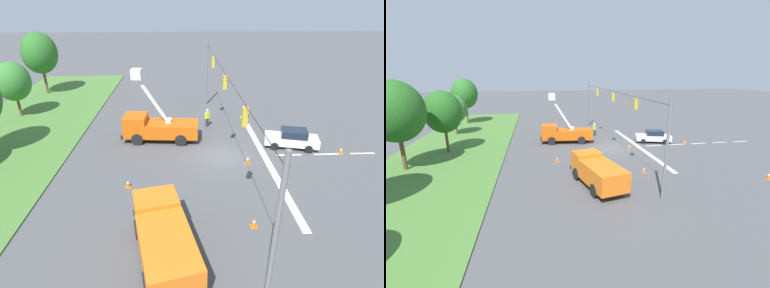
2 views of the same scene
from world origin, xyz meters
TOP-DOWN VIEW (x-y plane):
  - ground_plane at (0.00, 0.00)m, footprint 200.00×200.00m
  - grass_verge at (0.00, 18.00)m, footprint 56.00×12.00m
  - lane_markings at (0.00, -4.96)m, footprint 17.60×15.25m
  - signal_gantry at (-0.04, -0.00)m, footprint 26.20×0.33m
  - tree_centre at (-4.04, 20.51)m, footprint 4.78×4.75m
  - tree_east at (1.12, 18.39)m, footprint 4.09×3.83m
  - tree_far_east at (9.81, 19.83)m, footprint 3.54×3.37m
  - tree_east_end at (18.27, 20.30)m, footprint 4.82×4.12m
  - utility_truck_bucket_lift at (3.32, 5.10)m, footprint 2.78×6.63m
  - utility_truck_support_near at (-10.05, 4.05)m, footprint 6.33×3.58m
  - sedan_white at (1.46, -6.10)m, footprint 2.78×4.60m
  - road_worker at (6.19, 0.52)m, footprint 0.46×0.52m
  - traffic_cone_foreground_left at (-3.97, 6.65)m, footprint 0.36×0.36m
  - traffic_cone_foreground_right at (0.03, -9.66)m, footprint 0.36×0.36m
  - traffic_cone_mid_left at (-1.28, -1.85)m, footprint 0.36×0.36m
  - traffic_cone_mid_right at (-8.14, -0.74)m, footprint 0.36×0.36m
  - traffic_cone_near_bucket at (-11.17, -10.46)m, footprint 0.36×0.36m

SIDE VIEW (x-z plane):
  - ground_plane at x=0.00m, z-range 0.00..0.00m
  - lane_markings at x=0.00m, z-range 0.00..0.01m
  - grass_verge at x=0.00m, z-range 0.00..0.10m
  - traffic_cone_foreground_left at x=-3.97m, z-range -0.02..0.59m
  - traffic_cone_mid_right at x=-8.14m, z-range -0.02..0.59m
  - traffic_cone_foreground_right at x=0.03m, z-range -0.02..0.59m
  - traffic_cone_near_bucket at x=-11.17m, z-range -0.01..0.63m
  - traffic_cone_mid_left at x=-1.28m, z-range -0.01..0.73m
  - sedan_white at x=1.46m, z-range 0.01..1.57m
  - road_worker at x=6.19m, z-range 0.11..1.88m
  - utility_truck_support_near at x=-10.05m, z-range 0.13..2.34m
  - utility_truck_bucket_lift at x=3.32m, z-range -1.77..4.42m
  - tree_far_east at x=9.81m, z-range 0.88..6.59m
  - signal_gantry at x=-0.04m, z-range 0.83..8.03m
  - tree_east at x=1.12m, z-range 1.13..7.96m
  - tree_east_end at x=18.27m, z-range 1.33..9.01m
  - tree_centre at x=-4.04m, z-range 1.34..9.44m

